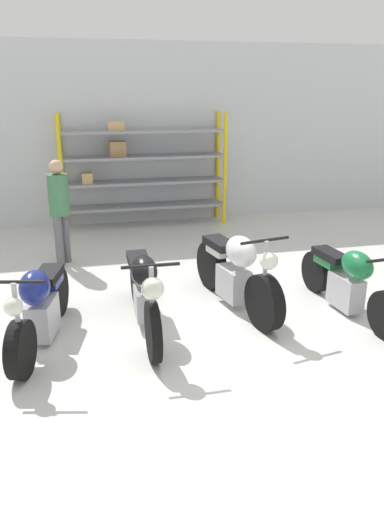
{
  "coord_description": "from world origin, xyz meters",
  "views": [
    {
      "loc": [
        -1.33,
        -5.42,
        2.72
      ],
      "look_at": [
        0.0,
        0.4,
        0.7
      ],
      "focal_mm": 35.0,
      "sensor_mm": 36.0,
      "label": 1
    }
  ],
  "objects_px": {
    "motorcycle_black": "(144,289)",
    "motorcycle_green": "(349,281)",
    "shelving_rack": "(141,168)",
    "motorcycle_blue": "(40,306)",
    "motorcycle_white": "(236,272)",
    "person_browsing": "(59,204)"
  },
  "relations": [
    {
      "from": "motorcycle_blue",
      "to": "person_browsing",
      "type": "height_order",
      "value": "person_browsing"
    },
    {
      "from": "motorcycle_white",
      "to": "person_browsing",
      "type": "distance_m",
      "value": 3.18
    },
    {
      "from": "motorcycle_white",
      "to": "motorcycle_green",
      "type": "bearing_deg",
      "value": 59.07
    },
    {
      "from": "shelving_rack",
      "to": "person_browsing",
      "type": "height_order",
      "value": "shelving_rack"
    },
    {
      "from": "motorcycle_black",
      "to": "motorcycle_green",
      "type": "relative_size",
      "value": 1.06
    },
    {
      "from": "motorcycle_green",
      "to": "motorcycle_white",
      "type": "bearing_deg",
      "value": -115.56
    },
    {
      "from": "motorcycle_black",
      "to": "person_browsing",
      "type": "height_order",
      "value": "person_browsing"
    },
    {
      "from": "shelving_rack",
      "to": "motorcycle_blue",
      "type": "bearing_deg",
      "value": -110.25
    },
    {
      "from": "motorcycle_white",
      "to": "motorcycle_green",
      "type": "distance_m",
      "value": 1.42
    },
    {
      "from": "motorcycle_black",
      "to": "motorcycle_green",
      "type": "xyz_separation_m",
      "value": [
        2.57,
        -0.13,
        -0.08
      ]
    },
    {
      "from": "shelving_rack",
      "to": "motorcycle_blue",
      "type": "xyz_separation_m",
      "value": [
        -1.76,
        -4.76,
        -0.77
      ]
    },
    {
      "from": "motorcycle_blue",
      "to": "motorcycle_white",
      "type": "xyz_separation_m",
      "value": [
        2.4,
        0.41,
        0.06
      ]
    },
    {
      "from": "motorcycle_blue",
      "to": "person_browsing",
      "type": "bearing_deg",
      "value": -171.8
    },
    {
      "from": "motorcycle_blue",
      "to": "motorcycle_green",
      "type": "xyz_separation_m",
      "value": [
        3.73,
        -0.08,
        0.0
      ]
    },
    {
      "from": "motorcycle_blue",
      "to": "motorcycle_white",
      "type": "bearing_deg",
      "value": 111.99
    },
    {
      "from": "shelving_rack",
      "to": "motorcycle_blue",
      "type": "relative_size",
      "value": 1.64
    },
    {
      "from": "shelving_rack",
      "to": "motorcycle_black",
      "type": "xyz_separation_m",
      "value": [
        -0.6,
        -4.71,
        -0.68
      ]
    },
    {
      "from": "motorcycle_white",
      "to": "motorcycle_green",
      "type": "xyz_separation_m",
      "value": [
        1.33,
        -0.48,
        -0.06
      ]
    },
    {
      "from": "motorcycle_blue",
      "to": "shelving_rack",
      "type": "bearing_deg",
      "value": 172.12
    },
    {
      "from": "motorcycle_white",
      "to": "motorcycle_green",
      "type": "height_order",
      "value": "motorcycle_white"
    },
    {
      "from": "shelving_rack",
      "to": "motorcycle_white",
      "type": "bearing_deg",
      "value": -81.62
    },
    {
      "from": "person_browsing",
      "to": "motorcycle_black",
      "type": "bearing_deg",
      "value": 144.51
    }
  ]
}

